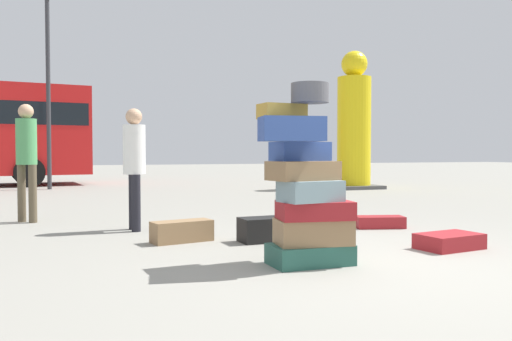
{
  "coord_description": "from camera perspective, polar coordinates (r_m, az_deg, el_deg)",
  "views": [
    {
      "loc": [
        -2.61,
        -4.28,
        1.06
      ],
      "look_at": [
        -0.45,
        1.68,
        0.84
      ],
      "focal_mm": 36.94,
      "sensor_mm": 36.0,
      "label": 1
    }
  ],
  "objects": [
    {
      "name": "suitcase_brown_white_trunk",
      "position": [
        6.32,
        -8.02,
        -6.54
      ],
      "size": [
        0.76,
        0.42,
        0.25
      ],
      "primitive_type": "cube",
      "rotation": [
        0.0,
        0.0,
        0.21
      ],
      "color": "olive",
      "rests_on": "ground"
    },
    {
      "name": "ground_plane",
      "position": [
        5.12,
        11.34,
        -9.99
      ],
      "size": [
        80.0,
        80.0,
        0.0
      ],
      "primitive_type": "plane",
      "color": "gray"
    },
    {
      "name": "yellow_dummy_statue",
      "position": [
        15.61,
        10.56,
        4.59
      ],
      "size": [
        1.36,
        1.36,
        3.99
      ],
      "color": "yellow",
      "rests_on": "ground"
    },
    {
      "name": "person_bearded_onlooker",
      "position": [
        8.64,
        -23.6,
        1.87
      ],
      "size": [
        0.3,
        0.3,
        1.78
      ],
      "rotation": [
        0.0,
        0.0,
        -0.74
      ],
      "color": "brown",
      "rests_on": "ground"
    },
    {
      "name": "person_tourist_with_camera",
      "position": [
        7.28,
        -13.05,
        1.29
      ],
      "size": [
        0.3,
        0.34,
        1.65
      ],
      "rotation": [
        0.0,
        0.0,
        -1.52
      ],
      "color": "black",
      "rests_on": "ground"
    },
    {
      "name": "suitcase_tower",
      "position": [
        4.97,
        5.47,
        -2.08
      ],
      "size": [
        0.94,
        0.71,
        1.71
      ],
      "color": "#26594C",
      "rests_on": "ground"
    },
    {
      "name": "lamp_post",
      "position": [
        16.29,
        -21.62,
        11.4
      ],
      "size": [
        0.36,
        0.36,
        5.7
      ],
      "color": "#333338",
      "rests_on": "ground"
    },
    {
      "name": "suitcase_maroon_behind_tower",
      "position": [
        7.6,
        13.23,
        -5.45
      ],
      "size": [
        0.73,
        0.46,
        0.16
      ],
      "primitive_type": "cube",
      "rotation": [
        0.0,
        0.0,
        -0.27
      ],
      "color": "maroon",
      "rests_on": "ground"
    },
    {
      "name": "suitcase_black_upright_blue",
      "position": [
        6.31,
        1.68,
        -6.36
      ],
      "size": [
        0.78,
        0.38,
        0.29
      ],
      "primitive_type": "cube",
      "rotation": [
        0.0,
        0.0,
        0.05
      ],
      "color": "black",
      "rests_on": "ground"
    },
    {
      "name": "suitcase_maroon_right_side",
      "position": [
        6.19,
        20.2,
        -7.2
      ],
      "size": [
        0.74,
        0.52,
        0.17
      ],
      "primitive_type": "cube",
      "rotation": [
        0.0,
        0.0,
        0.14
      ],
      "color": "maroon",
      "rests_on": "ground"
    }
  ]
}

